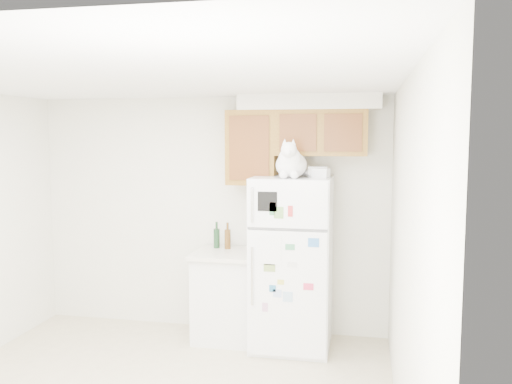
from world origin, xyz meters
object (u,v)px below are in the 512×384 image
(cat, at_px, (291,163))
(storage_box_front, at_px, (321,173))
(refrigerator, at_px, (292,263))
(base_counter, at_px, (226,295))
(bottle_amber, at_px, (228,236))
(storage_box_back, at_px, (317,172))
(bottle_green, at_px, (217,235))

(cat, bearing_deg, storage_box_front, 14.41)
(refrigerator, relative_size, base_counter, 1.85)
(refrigerator, relative_size, cat, 3.20)
(bottle_amber, bearing_deg, storage_box_back, -8.47)
(cat, height_order, storage_box_back, cat)
(bottle_amber, bearing_deg, cat, -24.97)
(cat, relative_size, bottle_amber, 1.92)
(refrigerator, height_order, bottle_green, refrigerator)
(storage_box_back, height_order, bottle_amber, storage_box_back)
(bottle_amber, bearing_deg, storage_box_front, -14.72)
(refrigerator, relative_size, bottle_amber, 6.16)
(storage_box_back, relative_size, bottle_green, 0.65)
(storage_box_back, distance_m, storage_box_front, 0.13)
(storage_box_back, bearing_deg, base_counter, 172.93)
(cat, xyz_separation_m, bottle_amber, (-0.71, 0.33, -0.78))
(base_counter, distance_m, bottle_green, 0.63)
(refrigerator, height_order, storage_box_back, storage_box_back)
(cat, relative_size, bottle_green, 1.92)
(storage_box_back, bearing_deg, bottle_green, 165.44)
(bottle_amber, bearing_deg, refrigerator, -15.50)
(refrigerator, bearing_deg, bottle_amber, 164.50)
(base_counter, height_order, storage_box_back, storage_box_back)
(refrigerator, bearing_deg, storage_box_front, -12.74)
(base_counter, bearing_deg, bottle_amber, 95.73)
(storage_box_back, height_order, bottle_green, storage_box_back)
(bottle_green, xyz_separation_m, bottle_amber, (0.12, -0.02, -0.00))
(refrigerator, relative_size, storage_box_front, 11.33)
(storage_box_back, bearing_deg, cat, -146.86)
(refrigerator, relative_size, bottle_green, 6.14)
(base_counter, distance_m, bottle_amber, 0.61)
(base_counter, bearing_deg, cat, -16.66)
(storage_box_front, xyz_separation_m, bottle_green, (-1.10, 0.28, -0.69))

